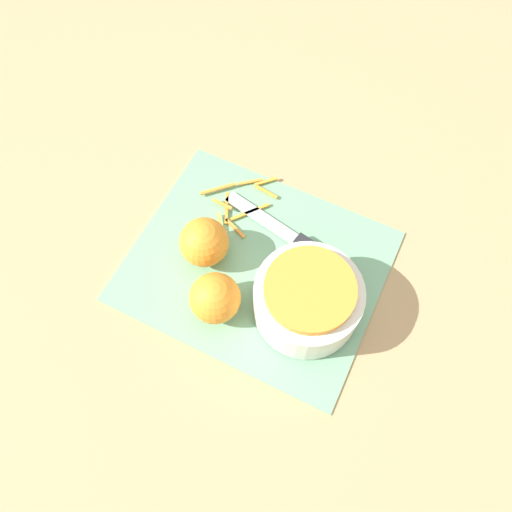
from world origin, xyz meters
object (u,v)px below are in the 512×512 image
at_px(bowl_speckled, 308,299).
at_px(orange_right, 215,298).
at_px(knife, 312,249).
at_px(orange_left, 204,242).

relative_size(bowl_speckled, orange_right, 2.07).
xyz_separation_m(knife, orange_left, (0.15, 0.08, 0.03)).
xyz_separation_m(bowl_speckled, knife, (0.03, -0.09, -0.03)).
bearing_deg(bowl_speckled, knife, -72.08).
distance_m(bowl_speckled, orange_right, 0.13).
height_order(bowl_speckled, orange_left, bowl_speckled).
bearing_deg(orange_left, knife, -152.51).
bearing_deg(knife, bowl_speckled, 119.40).
bearing_deg(orange_left, bowl_speckled, 174.74).
bearing_deg(orange_right, orange_left, -51.63).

